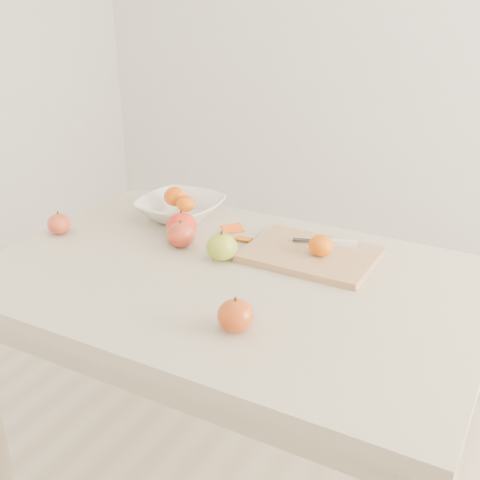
% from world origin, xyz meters
% --- Properties ---
extents(table, '(1.20, 0.80, 0.75)m').
position_xyz_m(table, '(0.00, 0.00, 0.65)').
color(table, beige).
rests_on(table, ground).
extents(cutting_board, '(0.33, 0.24, 0.02)m').
position_xyz_m(cutting_board, '(0.14, 0.18, 0.76)').
color(cutting_board, tan).
rests_on(cutting_board, table).
extents(board_tangerine, '(0.06, 0.06, 0.05)m').
position_xyz_m(board_tangerine, '(0.17, 0.17, 0.80)').
color(board_tangerine, '#C76007').
rests_on(board_tangerine, cutting_board).
extents(fruit_bowl, '(0.24, 0.24, 0.06)m').
position_xyz_m(fruit_bowl, '(-0.31, 0.25, 0.78)').
color(fruit_bowl, white).
rests_on(fruit_bowl, table).
extents(bowl_tangerine_near, '(0.07, 0.07, 0.06)m').
position_xyz_m(bowl_tangerine_near, '(-0.33, 0.26, 0.81)').
color(bowl_tangerine_near, '#D86007').
rests_on(bowl_tangerine_near, fruit_bowl).
extents(bowl_tangerine_far, '(0.05, 0.05, 0.05)m').
position_xyz_m(bowl_tangerine_far, '(-0.28, 0.23, 0.81)').
color(bowl_tangerine_far, orange).
rests_on(bowl_tangerine_far, fruit_bowl).
extents(orange_peel_a, '(0.07, 0.07, 0.01)m').
position_xyz_m(orange_peel_a, '(-0.13, 0.24, 0.75)').
color(orange_peel_a, '#E45010').
rests_on(orange_peel_a, table).
extents(orange_peel_b, '(0.05, 0.04, 0.01)m').
position_xyz_m(orange_peel_b, '(-0.07, 0.19, 0.75)').
color(orange_peel_b, '#C7600E').
rests_on(orange_peel_b, table).
extents(paring_knife, '(0.17, 0.07, 0.01)m').
position_xyz_m(paring_knife, '(0.18, 0.25, 0.78)').
color(paring_knife, white).
rests_on(paring_knife, cutting_board).
extents(apple_green, '(0.08, 0.08, 0.07)m').
position_xyz_m(apple_green, '(-0.06, 0.06, 0.79)').
color(apple_green, olive).
rests_on(apple_green, table).
extents(apple_red_e, '(0.08, 0.08, 0.07)m').
position_xyz_m(apple_red_e, '(0.13, -0.22, 0.78)').
color(apple_red_e, maroon).
rests_on(apple_red_e, table).
extents(apple_red_b, '(0.07, 0.07, 0.07)m').
position_xyz_m(apple_red_b, '(-0.19, 0.08, 0.78)').
color(apple_red_b, '#A5291E').
rests_on(apple_red_b, table).
extents(apple_red_a, '(0.08, 0.08, 0.08)m').
position_xyz_m(apple_red_a, '(-0.22, 0.12, 0.79)').
color(apple_red_a, '#9C030F').
rests_on(apple_red_a, table).
extents(apple_red_d, '(0.07, 0.07, 0.06)m').
position_xyz_m(apple_red_d, '(-0.54, -0.01, 0.78)').
color(apple_red_d, maroon).
rests_on(apple_red_d, table).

